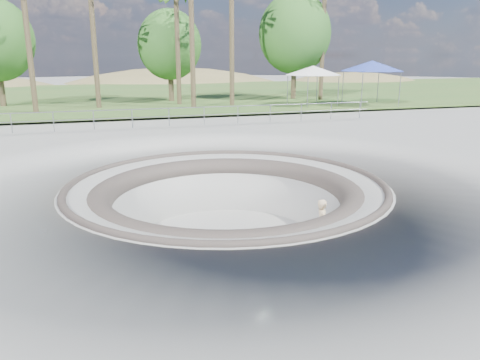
{
  "coord_description": "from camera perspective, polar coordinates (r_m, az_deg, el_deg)",
  "views": [
    {
      "loc": [
        -3.84,
        -13.97,
        4.0
      ],
      "look_at": [
        0.66,
        0.69,
        -0.1
      ],
      "focal_mm": 35.0,
      "sensor_mm": 36.0,
      "label": 1
    }
  ],
  "objects": [
    {
      "name": "skate_bowl",
      "position": [
        15.62,
        -1.58,
        -6.96
      ],
      "size": [
        14.0,
        14.0,
        4.1
      ],
      "color": "gray",
      "rests_on": "ground"
    },
    {
      "name": "canopy_blue",
      "position": [
        37.98,
        15.79,
        13.22
      ],
      "size": [
        6.6,
        6.6,
        3.34
      ],
      "color": "gray",
      "rests_on": "ground"
    },
    {
      "name": "ground",
      "position": [
        15.03,
        -1.63,
        -0.47
      ],
      "size": [
        180.0,
        180.0,
        0.0
      ],
      "primitive_type": "plane",
      "color": "gray",
      "rests_on": "ground"
    },
    {
      "name": "distant_hills",
      "position": [
        72.39,
        -10.87,
        5.94
      ],
      "size": [
        103.2,
        45.0,
        28.6
      ],
      "color": "olive",
      "rests_on": "ground"
    },
    {
      "name": "grass_strip",
      "position": [
        48.27,
        -12.64,
        10.12
      ],
      "size": [
        180.0,
        36.0,
        0.12
      ],
      "color": "#376227",
      "rests_on": "ground"
    },
    {
      "name": "skateboard",
      "position": [
        14.84,
        9.84,
        -8.41
      ],
      "size": [
        0.85,
        0.3,
        0.09
      ],
      "color": "olive",
      "rests_on": "ground"
    },
    {
      "name": "canopy_white",
      "position": [
        36.85,
        8.92,
        13.04
      ],
      "size": [
        5.8,
        5.8,
        2.97
      ],
      "color": "gray",
      "rests_on": "ground"
    },
    {
      "name": "bushy_tree_right",
      "position": [
        42.43,
        6.71,
        17.29
      ],
      "size": [
        6.28,
        5.71,
        9.06
      ],
      "color": "brown",
      "rests_on": "ground"
    },
    {
      "name": "skater",
      "position": [
        14.53,
        9.99,
        -5.41
      ],
      "size": [
        0.49,
        0.65,
        1.62
      ],
      "primitive_type": "imported",
      "rotation": [
        0.0,
        0.0,
        1.38
      ],
      "color": "beige",
      "rests_on": "skateboard"
    },
    {
      "name": "safety_railing",
      "position": [
        26.46,
        -8.66,
        7.61
      ],
      "size": [
        25.0,
        0.06,
        1.03
      ],
      "color": "gray",
      "rests_on": "ground"
    },
    {
      "name": "bushy_tree_mid",
      "position": [
        40.23,
        -8.58,
        15.98
      ],
      "size": [
        5.21,
        4.73,
        7.51
      ],
      "color": "brown",
      "rests_on": "ground"
    }
  ]
}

